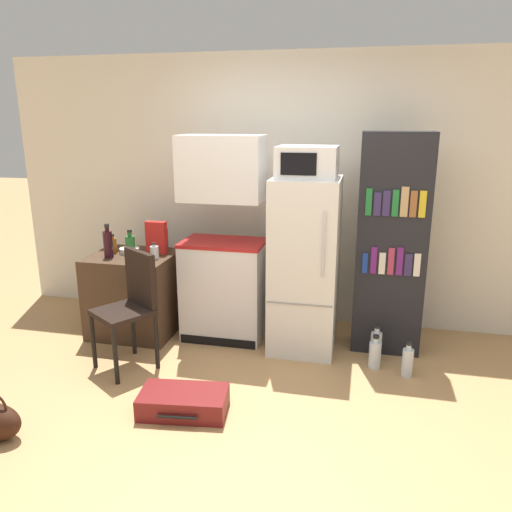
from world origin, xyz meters
TOP-DOWN VIEW (x-y plane):
  - ground_plane at (0.00, 0.00)m, footprint 24.00×24.00m
  - wall_back at (0.20, 2.00)m, footprint 6.40×0.10m
  - side_table at (-1.48, 1.27)m, footprint 0.76×0.66m
  - kitchen_hutch at (-0.63, 1.36)m, footprint 0.74×0.48m
  - refrigerator at (0.11, 1.30)m, footprint 0.56×0.63m
  - microwave at (0.11, 1.30)m, footprint 0.48×0.43m
  - bookshelf at (0.82, 1.44)m, footprint 0.57×0.33m
  - bottle_amber_beer at (-1.68, 1.30)m, footprint 0.07×0.07m
  - bottle_wine_dark at (-1.64, 1.14)m, footprint 0.08×0.08m
  - bottle_clear_short at (-1.22, 1.20)m, footprint 0.08×0.08m
  - bottle_green_tall at (-1.40, 1.10)m, footprint 0.08×0.08m
  - bottle_blue_soda at (-1.28, 1.54)m, footprint 0.08×0.08m
  - bowl at (-1.53, 1.32)m, footprint 0.18×0.18m
  - cereal_box at (-1.27, 1.37)m, footprint 0.19×0.07m
  - chair at (-1.19, 0.65)m, footprint 0.55×0.55m
  - suitcase_large_flat at (-0.56, 0.08)m, footprint 0.64×0.41m
  - water_bottle_front at (0.75, 1.16)m, footprint 0.09×0.09m
  - water_bottle_middle at (0.74, 1.03)m, footprint 0.10×0.10m
  - water_bottle_back at (0.99, 0.94)m, footprint 0.09×0.09m

SIDE VIEW (x-z plane):
  - ground_plane at x=0.00m, z-range 0.00..0.00m
  - suitcase_large_flat at x=-0.56m, z-range 0.00..0.15m
  - water_bottle_middle at x=0.74m, z-range -0.02..0.26m
  - water_bottle_back at x=0.99m, z-range -0.02..0.27m
  - water_bottle_front at x=0.75m, z-range -0.03..0.29m
  - side_table at x=-1.48m, z-range 0.00..0.76m
  - chair at x=-1.19m, z-range 0.09..1.05m
  - refrigerator at x=0.11m, z-range 0.00..1.50m
  - bowl at x=-1.53m, z-range 0.76..0.81m
  - bottle_clear_short at x=-1.22m, z-range 0.75..0.89m
  - kitchen_hutch at x=-0.63m, z-range -0.09..1.75m
  - bottle_amber_beer at x=-1.68m, z-range 0.75..0.92m
  - bottle_blue_soda at x=-1.28m, z-range 0.74..0.99m
  - bottle_green_tall at x=-1.40m, z-range 0.74..1.01m
  - bottle_wine_dark at x=-1.64m, z-range 0.74..1.04m
  - cereal_box at x=-1.27m, z-range 0.76..1.06m
  - bookshelf at x=0.82m, z-range 0.00..1.87m
  - wall_back at x=0.20m, z-range 0.00..2.57m
  - microwave at x=0.11m, z-range 1.50..1.76m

